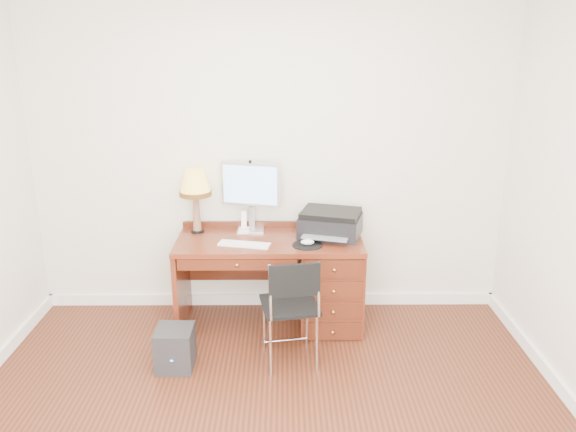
{
  "coord_description": "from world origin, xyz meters",
  "views": [
    {
      "loc": [
        0.12,
        -2.87,
        2.31
      ],
      "look_at": [
        0.15,
        1.2,
        1.01
      ],
      "focal_mm": 35.0,
      "sensor_mm": 36.0,
      "label": 1
    }
  ],
  "objects_px": {
    "desk": "(309,277)",
    "leg_lamp": "(195,187)",
    "printer": "(330,223)",
    "phone": "(244,226)",
    "equipment_box": "(175,348)",
    "chair": "(290,301)",
    "monitor": "(250,188)"
  },
  "relations": [
    {
      "from": "desk",
      "to": "leg_lamp",
      "type": "relative_size",
      "value": 2.79
    },
    {
      "from": "printer",
      "to": "phone",
      "type": "height_order",
      "value": "printer"
    },
    {
      "from": "phone",
      "to": "equipment_box",
      "type": "bearing_deg",
      "value": -120.42
    },
    {
      "from": "printer",
      "to": "chair",
      "type": "bearing_deg",
      "value": -99.32
    },
    {
      "from": "desk",
      "to": "printer",
      "type": "distance_m",
      "value": 0.48
    },
    {
      "from": "monitor",
      "to": "leg_lamp",
      "type": "height_order",
      "value": "monitor"
    },
    {
      "from": "desk",
      "to": "chair",
      "type": "xyz_separation_m",
      "value": [
        -0.16,
        -0.64,
        0.1
      ]
    },
    {
      "from": "desk",
      "to": "chair",
      "type": "relative_size",
      "value": 1.78
    },
    {
      "from": "monitor",
      "to": "printer",
      "type": "bearing_deg",
      "value": 1.53
    },
    {
      "from": "desk",
      "to": "chair",
      "type": "distance_m",
      "value": 0.67
    },
    {
      "from": "chair",
      "to": "printer",
      "type": "bearing_deg",
      "value": 55.08
    },
    {
      "from": "phone",
      "to": "monitor",
      "type": "bearing_deg",
      "value": 54.28
    },
    {
      "from": "desk",
      "to": "monitor",
      "type": "distance_m",
      "value": 0.88
    },
    {
      "from": "desk",
      "to": "equipment_box",
      "type": "height_order",
      "value": "desk"
    },
    {
      "from": "monitor",
      "to": "equipment_box",
      "type": "xyz_separation_m",
      "value": [
        -0.51,
        -0.91,
        -0.96
      ]
    },
    {
      "from": "chair",
      "to": "equipment_box",
      "type": "bearing_deg",
      "value": 172.89
    },
    {
      "from": "chair",
      "to": "monitor",
      "type": "bearing_deg",
      "value": 100.66
    },
    {
      "from": "desk",
      "to": "leg_lamp",
      "type": "height_order",
      "value": "leg_lamp"
    },
    {
      "from": "printer",
      "to": "monitor",
      "type": "bearing_deg",
      "value": -176.56
    },
    {
      "from": "printer",
      "to": "equipment_box",
      "type": "xyz_separation_m",
      "value": [
        -1.18,
        -0.76,
        -0.7
      ]
    },
    {
      "from": "printer",
      "to": "leg_lamp",
      "type": "height_order",
      "value": "leg_lamp"
    },
    {
      "from": "printer",
      "to": "phone",
      "type": "xyz_separation_m",
      "value": [
        -0.72,
        0.07,
        -0.05
      ]
    },
    {
      "from": "printer",
      "to": "chair",
      "type": "height_order",
      "value": "printer"
    },
    {
      "from": "monitor",
      "to": "phone",
      "type": "bearing_deg",
      "value": -110.18
    },
    {
      "from": "chair",
      "to": "leg_lamp",
      "type": "bearing_deg",
      "value": 123.65
    },
    {
      "from": "phone",
      "to": "chair",
      "type": "height_order",
      "value": "phone"
    },
    {
      "from": "phone",
      "to": "printer",
      "type": "bearing_deg",
      "value": -7.29
    },
    {
      "from": "chair",
      "to": "phone",
      "type": "bearing_deg",
      "value": 105.46
    },
    {
      "from": "phone",
      "to": "equipment_box",
      "type": "height_order",
      "value": "phone"
    },
    {
      "from": "leg_lamp",
      "to": "phone",
      "type": "distance_m",
      "value": 0.52
    },
    {
      "from": "monitor",
      "to": "leg_lamp",
      "type": "relative_size",
      "value": 1.07
    },
    {
      "from": "printer",
      "to": "leg_lamp",
      "type": "bearing_deg",
      "value": -168.65
    }
  ]
}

